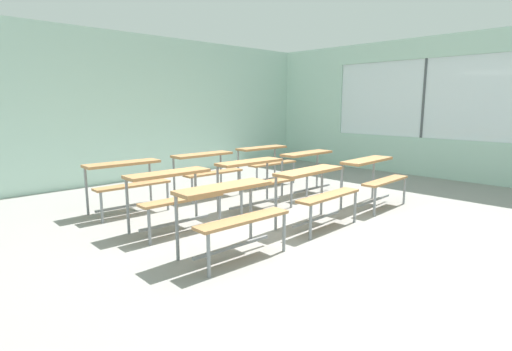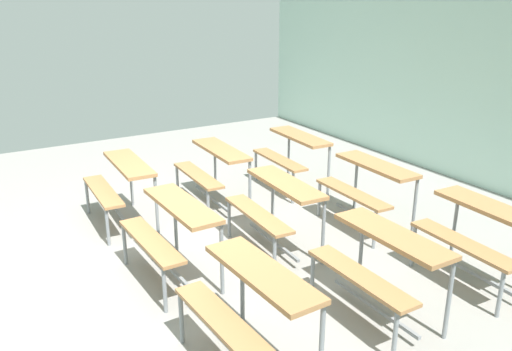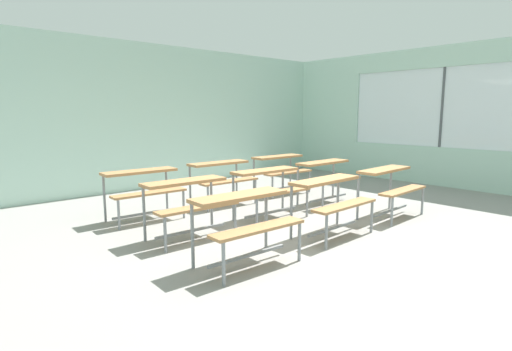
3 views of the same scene
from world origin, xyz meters
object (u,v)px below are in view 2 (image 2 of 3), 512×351
Objects in this scene: desk_bench_r1c1 at (276,200)px; desk_bench_r2c1 at (368,180)px; desk_bench_r0c1 at (172,223)px; desk_bench_r2c2 at (481,226)px; desk_bench_r0c2 at (249,297)px; desk_bench_r1c0 at (213,163)px; desk_bench_r2c0 at (293,149)px; desk_bench_r1c2 at (381,256)px; desk_bench_r0c0 at (120,178)px.

desk_bench_r1c1 is 1.01× the size of desk_bench_r2c1.
desk_bench_r0c1 is 0.99× the size of desk_bench_r2c2.
desk_bench_r0c1 is at bearing -86.97° from desk_bench_r1c1.
desk_bench_r0c2 is (1.45, -0.01, 0.00)m from desk_bench_r0c1.
desk_bench_r1c1 is 1.22m from desk_bench_r2c1.
desk_bench_r1c0 is 1.00× the size of desk_bench_r2c0.
desk_bench_r1c0 is (-1.44, 1.14, 0.00)m from desk_bench_r0c1.
desk_bench_r1c2 is (0.02, 1.22, 0.00)m from desk_bench_r0c2.
desk_bench_r2c1 is (1.46, 1.23, 0.00)m from desk_bench_r1c0.
desk_bench_r1c2 is at bearing -18.86° from desk_bench_r2c0.
desk_bench_r1c1 is (1.43, 0.01, 0.00)m from desk_bench_r1c0.
desk_bench_r0c0 is 1.01× the size of desk_bench_r0c1.
desk_bench_r1c1 is 1.96m from desk_bench_r2c2.
desk_bench_r0c2 and desk_bench_r1c2 have the same top height.
desk_bench_r1c1 is at bearing 40.67° from desk_bench_r0c0.
desk_bench_r2c1 is at bearing 60.12° from desk_bench_r0c0.
desk_bench_r0c0 is at bearing -138.85° from desk_bench_r1c1.
desk_bench_r1c0 is at bearing -86.29° from desk_bench_r2c0.
desk_bench_r2c1 is 1.49m from desk_bench_r2c2.
desk_bench_r0c2 is 1.00× the size of desk_bench_r1c0.
desk_bench_r0c0 is 1.00× the size of desk_bench_r2c0.
desk_bench_r1c0 and desk_bench_r2c0 have the same top height.
desk_bench_r2c2 is (2.97, 0.04, 0.00)m from desk_bench_r2c0.
desk_bench_r0c0 is 1.00× the size of desk_bench_r1c1.
desk_bench_r1c0 is at bearing 90.04° from desk_bench_r0c0.
desk_bench_r0c0 is 1.88m from desk_bench_r1c1.
desk_bench_r0c0 is 1.48m from desk_bench_r0c1.
desk_bench_r1c0 is 1.00× the size of desk_bench_r2c1.
desk_bench_r2c2 is at bearing 2.74° from desk_bench_r2c1.
desk_bench_r1c2 is 0.98× the size of desk_bench_r2c2.
desk_bench_r0c2 is 1.86m from desk_bench_r1c1.
desk_bench_r0c2 is at bearing -57.32° from desk_bench_r2c1.
desk_bench_r2c0 is at bearing 143.01° from desk_bench_r1c1.
desk_bench_r0c1 is 1.45m from desk_bench_r0c2.
desk_bench_r0c2 and desk_bench_r2c0 have the same top height.
desk_bench_r0c2 and desk_bench_r1c1 have the same top height.
desk_bench_r1c1 is at bearing -37.17° from desk_bench_r2c0.
desk_bench_r0c0 is 1.00× the size of desk_bench_r0c2.
desk_bench_r1c0 is at bearing -138.05° from desk_bench_r2c1.
desk_bench_r2c1 is 0.99× the size of desk_bench_r2c2.
desk_bench_r2c1 and desk_bench_r2c2 have the same top height.
desk_bench_r1c2 is 1.19m from desk_bench_r2c2.
desk_bench_r0c2 is at bearing -1.80° from desk_bench_r0c1.
desk_bench_r0c0 is 1.02× the size of desk_bench_r1c2.
desk_bench_r2c2 is (0.04, 1.19, 0.00)m from desk_bench_r1c2.
desk_bench_r1c2 is (1.46, 1.21, 0.00)m from desk_bench_r0c1.
desk_bench_r2c1 is (-1.44, 1.16, 0.00)m from desk_bench_r1c2.
desk_bench_r0c0 is at bearing -90.16° from desk_bench_r1c0.
desk_bench_r1c2 is 0.99× the size of desk_bench_r2c1.
desk_bench_r0c2 is 1.00× the size of desk_bench_r2c2.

